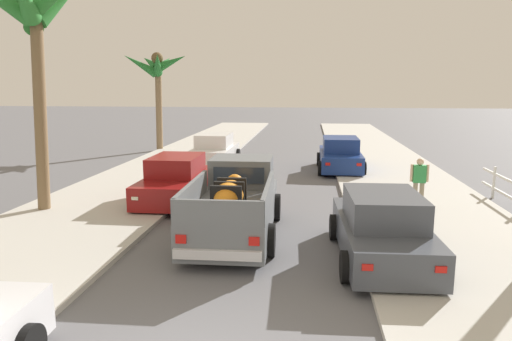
# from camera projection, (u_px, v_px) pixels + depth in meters

# --- Properties ---
(sidewalk_left) EXTENTS (4.77, 60.00, 0.12)m
(sidewalk_left) POSITION_uv_depth(u_px,v_px,m) (140.00, 183.00, 18.13)
(sidewalk_left) COLOR beige
(sidewalk_left) RESTS_ON ground
(sidewalk_right) EXTENTS (4.77, 60.00, 0.12)m
(sidewalk_right) POSITION_uv_depth(u_px,v_px,m) (406.00, 190.00, 17.00)
(sidewalk_right) COLOR beige
(sidewalk_right) RESTS_ON ground
(curb_left) EXTENTS (0.16, 60.00, 0.10)m
(curb_left) POSITION_uv_depth(u_px,v_px,m) (165.00, 184.00, 18.02)
(curb_left) COLOR silver
(curb_left) RESTS_ON ground
(curb_right) EXTENTS (0.16, 60.00, 0.10)m
(curb_right) POSITION_uv_depth(u_px,v_px,m) (378.00, 189.00, 17.11)
(curb_right) COLOR silver
(curb_right) RESTS_ON ground
(pickup_truck) EXTENTS (2.30, 5.25, 1.80)m
(pickup_truck) POSITION_uv_depth(u_px,v_px,m) (235.00, 203.00, 12.01)
(pickup_truck) COLOR slate
(pickup_truck) RESTS_ON ground
(car_right_near) EXTENTS (2.04, 4.27, 1.54)m
(car_right_near) POSITION_uv_depth(u_px,v_px,m) (176.00, 181.00, 15.39)
(car_right_near) COLOR maroon
(car_right_near) RESTS_ON ground
(car_left_mid) EXTENTS (2.04, 4.27, 1.54)m
(car_left_mid) POSITION_uv_depth(u_px,v_px,m) (340.00, 155.00, 21.05)
(car_left_mid) COLOR navy
(car_left_mid) RESTS_ON ground
(car_right_mid) EXTENTS (2.14, 4.31, 1.54)m
(car_right_mid) POSITION_uv_depth(u_px,v_px,m) (382.00, 229.00, 10.18)
(car_right_mid) COLOR #474C56
(car_right_mid) RESTS_ON ground
(car_left_far) EXTENTS (2.04, 4.27, 1.54)m
(car_left_far) POSITION_uv_depth(u_px,v_px,m) (215.00, 150.00, 22.62)
(car_left_far) COLOR silver
(car_left_far) RESTS_ON ground
(palm_tree_left_back) EXTENTS (3.22, 3.78, 6.88)m
(palm_tree_left_back) POSITION_uv_depth(u_px,v_px,m) (29.00, 21.00, 13.31)
(palm_tree_left_back) COLOR brown
(palm_tree_left_back) RESTS_ON ground
(palm_tree_right_back) EXTENTS (3.68, 3.83, 5.78)m
(palm_tree_right_back) POSITION_uv_depth(u_px,v_px,m) (157.00, 71.00, 27.04)
(palm_tree_right_back) COLOR #846B4C
(palm_tree_right_back) RESTS_ON ground
(pedestrian) EXTENTS (0.57, 0.25, 1.59)m
(pedestrian) POSITION_uv_depth(u_px,v_px,m) (419.00, 180.00, 14.56)
(pedestrian) COLOR gray
(pedestrian) RESTS_ON ground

